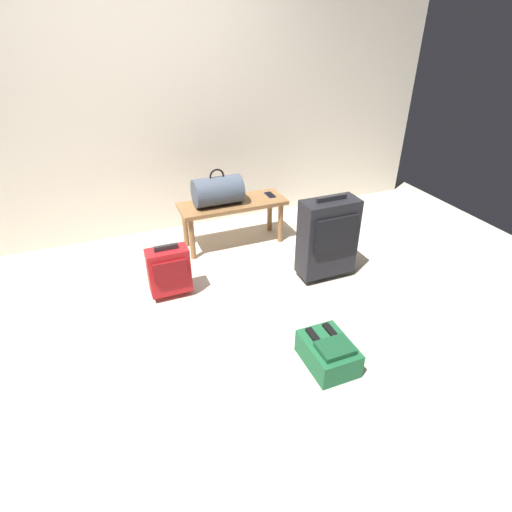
% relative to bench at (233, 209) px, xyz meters
% --- Properties ---
extents(ground_plane, '(6.60, 6.60, 0.00)m').
position_rel_bench_xyz_m(ground_plane, '(-0.61, -0.98, -0.37)').
color(ground_plane, beige).
extents(back_wall, '(6.00, 0.10, 2.80)m').
position_rel_bench_xyz_m(back_wall, '(-0.61, 0.62, 1.03)').
color(back_wall, silver).
rests_on(back_wall, ground).
extents(bench, '(1.00, 0.36, 0.44)m').
position_rel_bench_xyz_m(bench, '(0.00, 0.00, 0.00)').
color(bench, olive).
rests_on(bench, ground).
extents(duffel_bag_slate, '(0.44, 0.26, 0.34)m').
position_rel_bench_xyz_m(duffel_bag_slate, '(-0.14, -0.00, 0.20)').
color(duffel_bag_slate, '#475160').
rests_on(duffel_bag_slate, bench).
extents(cell_phone, '(0.07, 0.14, 0.01)m').
position_rel_bench_xyz_m(cell_phone, '(0.39, 0.02, 0.07)').
color(cell_phone, '#191E4C').
rests_on(cell_phone, bench).
extents(suitcase_upright_charcoal, '(0.47, 0.24, 0.74)m').
position_rel_bench_xyz_m(suitcase_upright_charcoal, '(0.53, -0.84, 0.01)').
color(suitcase_upright_charcoal, black).
rests_on(suitcase_upright_charcoal, ground).
extents(suitcase_small_red, '(0.32, 0.19, 0.46)m').
position_rel_bench_xyz_m(suitcase_small_red, '(-0.75, -0.63, -0.13)').
color(suitcase_small_red, red).
rests_on(suitcase_small_red, ground).
extents(backpack_green, '(0.28, 0.38, 0.21)m').
position_rel_bench_xyz_m(backpack_green, '(0.02, -1.75, -0.28)').
color(backpack_green, '#1E6038').
rests_on(backpack_green, ground).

